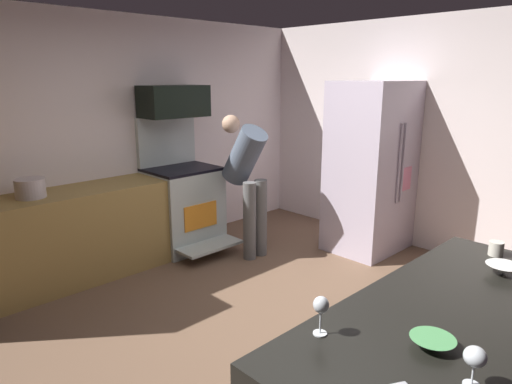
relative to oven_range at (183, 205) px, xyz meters
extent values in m
cube|color=brown|center=(-0.51, -1.97, -0.52)|extent=(5.20, 4.80, 0.02)
cube|color=silver|center=(-0.51, 0.37, 0.79)|extent=(5.20, 0.12, 2.60)
cube|color=silver|center=(2.03, -1.97, 0.79)|extent=(0.12, 4.80, 2.60)
cube|color=olive|center=(-1.41, 0.01, -0.06)|extent=(2.40, 0.60, 0.90)
cube|color=#B2BEB8|center=(0.00, -0.01, -0.05)|extent=(0.76, 0.64, 0.92)
cube|color=black|center=(0.00, -0.01, 0.43)|extent=(0.76, 0.64, 0.03)
cube|color=#B2BEB8|center=(0.00, 0.28, 0.72)|extent=(0.76, 0.06, 0.56)
cube|color=orange|center=(0.00, -0.33, -0.06)|extent=(0.44, 0.01, 0.28)
cube|color=#B2BEB8|center=(0.00, -0.49, -0.37)|extent=(0.72, 0.32, 0.03)
cube|color=black|center=(0.00, 0.09, 1.18)|extent=(0.74, 0.38, 0.35)
cube|color=#C1B3C6|center=(1.52, -1.51, 0.45)|extent=(0.90, 0.71, 1.91)
cylinder|color=#C1B3C6|center=(1.48, -1.88, 0.54)|extent=(0.02, 0.02, 0.86)
cylinder|color=#C1B3C6|center=(1.56, -1.88, 0.54)|extent=(0.02, 0.02, 0.86)
cube|color=pink|center=(1.68, -1.87, 0.35)|extent=(0.20, 0.01, 0.26)
cylinder|color=#5E5E5E|center=(0.31, -0.80, -0.08)|extent=(0.14, 0.14, 0.86)
cylinder|color=#5E5E5E|center=(0.48, -0.80, -0.08)|extent=(0.14, 0.14, 0.86)
cylinder|color=slate|center=(0.39, -0.63, 0.62)|extent=(0.30, 0.59, 0.69)
sphere|color=tan|center=(0.39, -0.41, 0.94)|extent=(0.20, 0.20, 0.20)
cone|color=#519F5A|center=(-1.28, -3.55, 0.41)|extent=(0.18, 0.18, 0.04)
cone|color=white|center=(-0.32, -3.51, 0.42)|extent=(0.19, 0.19, 0.05)
cylinder|color=silver|center=(-1.40, -3.76, 0.43)|extent=(0.01, 0.01, 0.07)
ellipsoid|color=silver|center=(-1.40, -3.76, 0.51)|extent=(0.08, 0.08, 0.07)
cylinder|color=silver|center=(-1.52, -3.18, 0.39)|extent=(0.06, 0.06, 0.01)
cylinder|color=silver|center=(-1.52, -3.18, 0.44)|extent=(0.01, 0.01, 0.09)
ellipsoid|color=silver|center=(-1.52, -3.18, 0.53)|extent=(0.07, 0.07, 0.07)
cylinder|color=beige|center=(-0.07, -3.38, 0.43)|extent=(0.09, 0.09, 0.09)
cylinder|color=#C1B4B7|center=(-1.62, 0.01, 0.48)|extent=(0.26, 0.26, 0.17)
camera|label=1|loc=(-2.91, -4.22, 1.45)|focal=31.84mm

